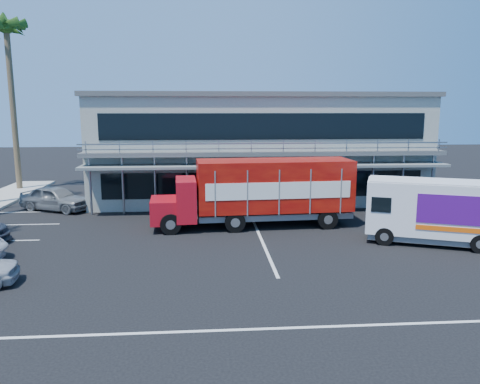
{
  "coord_description": "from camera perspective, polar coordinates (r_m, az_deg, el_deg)",
  "views": [
    {
      "loc": [
        -0.71,
        -18.55,
        6.33
      ],
      "look_at": [
        0.99,
        3.68,
        2.3
      ],
      "focal_mm": 35.0,
      "sensor_mm": 36.0,
      "label": 1
    }
  ],
  "objects": [
    {
      "name": "ground",
      "position": [
        19.61,
        -2.08,
        -8.59
      ],
      "size": [
        120.0,
        120.0,
        0.0
      ],
      "primitive_type": "plane",
      "color": "black",
      "rests_on": "ground"
    },
    {
      "name": "building",
      "position": [
        33.8,
        1.97,
        5.7
      ],
      "size": [
        22.4,
        12.0,
        7.3
      ],
      "color": "#95998C",
      "rests_on": "ground"
    },
    {
      "name": "palm_f",
      "position": [
        40.08,
        -26.54,
        16.58
      ],
      "size": [
        2.8,
        2.8,
        13.25
      ],
      "color": "brown",
      "rests_on": "ground"
    },
    {
      "name": "red_truck",
      "position": [
        25.06,
        2.52,
        0.23
      ],
      "size": [
        10.79,
        3.14,
        3.59
      ],
      "rotation": [
        0.0,
        0.0,
        0.06
      ],
      "color": "#B20E1A",
      "rests_on": "ground"
    },
    {
      "name": "white_van",
      "position": [
        23.65,
        22.67,
        -2.12
      ],
      "size": [
        6.49,
        4.25,
        3.01
      ],
      "rotation": [
        0.0,
        0.0,
        -0.38
      ],
      "color": "white",
      "rests_on": "ground"
    },
    {
      "name": "parked_car_e",
      "position": [
        31.29,
        -21.57,
        -0.71
      ],
      "size": [
        4.88,
        3.5,
        1.54
      ],
      "primitive_type": "imported",
      "rotation": [
        0.0,
        0.0,
        1.15
      ],
      "color": "slate",
      "rests_on": "ground"
    }
  ]
}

